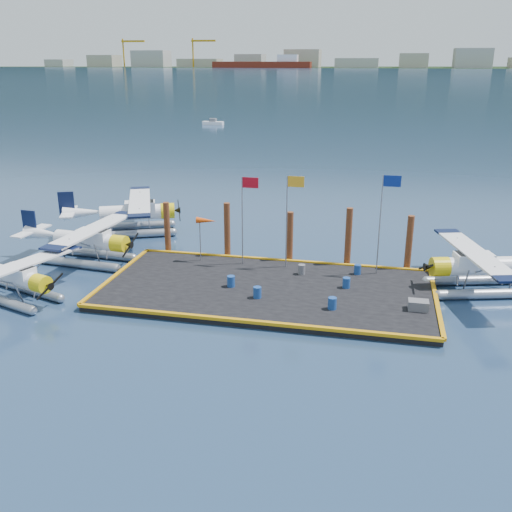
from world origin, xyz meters
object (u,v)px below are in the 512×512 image
at_px(seaplane_b, 89,243).
at_px(seaplane_c, 135,214).
at_px(flagpole_yellow, 290,208).
at_px(flagpole_blue, 384,210).
at_px(piling_1, 227,232).
at_px(piling_3, 348,239).
at_px(seaplane_d, 479,269).
at_px(piling_0, 167,229).
at_px(drum_1, 332,303).
at_px(seaplane_a, 16,279).
at_px(drum_2, 346,283).
at_px(piling_4, 409,245).
at_px(drum_5, 302,269).
at_px(piling_2, 290,239).
at_px(drum_0, 231,281).
at_px(drum_3, 257,292).
at_px(crate, 418,305).
at_px(drum_4, 357,269).
at_px(windsock, 206,222).
at_px(flagpole_red, 245,207).

height_order(seaplane_b, seaplane_c, seaplane_c).
bearing_deg(flagpole_yellow, flagpole_blue, -0.00).
distance_m(piling_1, piling_3, 8.50).
distance_m(seaplane_d, piling_0, 21.27).
bearing_deg(seaplane_c, drum_1, 31.30).
bearing_deg(piling_0, seaplane_c, 134.37).
bearing_deg(piling_0, piling_3, 0.00).
distance_m(seaplane_a, drum_2, 19.81).
bearing_deg(piling_4, drum_1, -118.91).
bearing_deg(seaplane_a, seaplane_b, -170.55).
relative_size(seaplane_d, piling_1, 2.34).
bearing_deg(drum_5, flagpole_blue, 13.16).
distance_m(piling_1, piling_2, 4.50).
height_order(seaplane_d, flagpole_yellow, flagpole_yellow).
bearing_deg(piling_3, drum_0, -139.12).
distance_m(piling_2, piling_4, 8.00).
height_order(seaplane_d, piling_0, piling_0).
relative_size(drum_3, crate, 0.61).
xyz_separation_m(drum_5, flagpole_yellow, (-1.04, 1.16, 3.79)).
distance_m(crate, piling_0, 18.76).
xyz_separation_m(drum_3, flagpole_yellow, (0.97, 5.57, 3.77)).
distance_m(drum_4, crate, 6.12).
height_order(windsock, piling_1, piling_1).
xyz_separation_m(windsock, piling_0, (-3.47, 1.60, -1.23)).
distance_m(flagpole_blue, piling_2, 6.98).
bearing_deg(piling_3, windsock, -170.47).
height_order(piling_2, piling_4, piling_4).
bearing_deg(drum_4, piling_2, 157.69).
distance_m(drum_0, piling_4, 12.26).
distance_m(flagpole_yellow, flagpole_blue, 6.00).
bearing_deg(seaplane_c, piling_4, 55.02).
height_order(drum_3, drum_5, drum_3).
bearing_deg(drum_3, crate, 1.61).
relative_size(crate, windsock, 0.36).
relative_size(flagpole_red, windsock, 1.92).
xyz_separation_m(seaplane_d, drum_1, (-8.45, -5.42, -0.78)).
relative_size(drum_0, flagpole_blue, 0.11).
distance_m(windsock, piling_2, 5.90).
bearing_deg(flagpole_blue, seaplane_a, -159.02).
bearing_deg(drum_0, windsock, 123.67).
height_order(drum_4, crate, drum_4).
bearing_deg(flagpole_yellow, seaplane_b, -175.49).
xyz_separation_m(drum_3, flagpole_red, (-2.03, 5.57, 3.66)).
bearing_deg(windsock, flagpole_yellow, 0.00).
bearing_deg(piling_1, piling_2, 0.00).
bearing_deg(piling_0, seaplane_b, -150.59).
bearing_deg(piling_4, seaplane_a, -157.07).
distance_m(windsock, piling_4, 13.68).
height_order(drum_0, flagpole_yellow, flagpole_yellow).
bearing_deg(seaplane_d, piling_1, 66.30).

